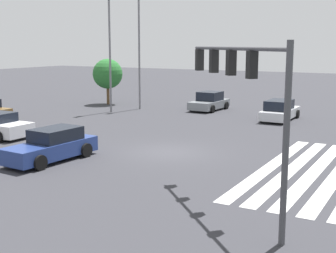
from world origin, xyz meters
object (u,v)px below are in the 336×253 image
(car_3, at_px, (280,111))
(street_light_pole_a, at_px, (139,43))
(car_1, at_px, (52,146))
(car_4, at_px, (209,102))
(traffic_signal_mast, at_px, (241,81))
(tree_corner_b, at_px, (108,74))
(street_light_pole_b, at_px, (110,44))

(car_3, relative_size, street_light_pole_a, 0.50)
(car_3, distance_m, street_light_pole_a, 12.96)
(car_1, height_order, car_4, car_4)
(car_1, bearing_deg, traffic_signal_mast, 82.66)
(car_3, height_order, street_light_pole_a, street_light_pole_a)
(car_4, relative_size, tree_corner_b, 1.03)
(street_light_pole_a, xyz_separation_m, street_light_pole_b, (-2.63, 1.07, -0.09))
(traffic_signal_mast, xyz_separation_m, street_light_pole_b, (16.35, 17.14, 1.18))
(street_light_pole_a, height_order, street_light_pole_b, street_light_pole_a)
(car_3, bearing_deg, tree_corner_b, 85.24)
(car_3, bearing_deg, traffic_signal_mast, -168.14)
(car_1, height_order, street_light_pole_a, street_light_pole_a)
(car_4, xyz_separation_m, tree_corner_b, (-1.02, 9.64, 2.08))
(car_1, distance_m, street_light_pole_b, 16.78)
(car_1, height_order, street_light_pole_b, street_light_pole_b)
(car_1, relative_size, car_3, 1.02)
(traffic_signal_mast, height_order, car_3, traffic_signal_mast)
(traffic_signal_mast, bearing_deg, street_light_pole_a, -4.75)
(traffic_signal_mast, bearing_deg, street_light_pole_b, 1.35)
(car_3, xyz_separation_m, street_light_pole_a, (0.06, 12.03, 4.82))
(car_4, height_order, tree_corner_b, tree_corner_b)
(street_light_pole_a, bearing_deg, car_3, -90.31)
(street_light_pole_a, relative_size, street_light_pole_b, 1.02)
(car_3, relative_size, tree_corner_b, 1.14)
(traffic_signal_mast, bearing_deg, car_4, -18.37)
(traffic_signal_mast, bearing_deg, tree_corner_b, 0.11)
(street_light_pole_b, bearing_deg, car_1, -153.64)
(traffic_signal_mast, height_order, car_1, traffic_signal_mast)
(street_light_pole_a, bearing_deg, car_1, -160.38)
(car_3, distance_m, street_light_pole_b, 14.16)
(car_1, distance_m, car_3, 18.01)
(traffic_signal_mast, xyz_separation_m, car_4, (21.23, 10.65, -3.55))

